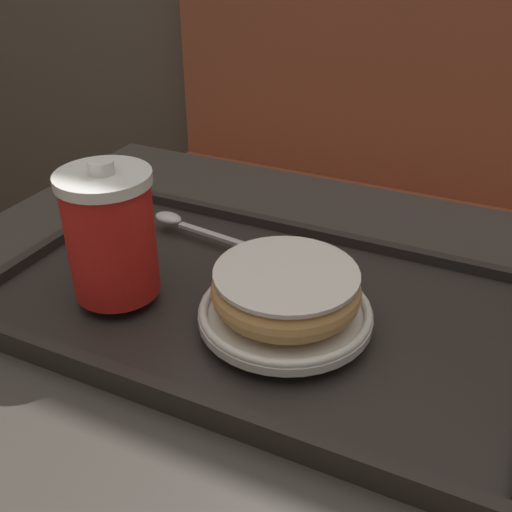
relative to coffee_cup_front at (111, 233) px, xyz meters
The scene contains 7 objects.
booth_bench 1.05m from the coffee_cup_front, 81.43° to the left, with size 1.38×0.44×1.00m.
cafe_table 0.30m from the coffee_cup_front, 18.63° to the left, with size 0.80×0.70×0.73m.
serving_tray 0.15m from the coffee_cup_front, 23.58° to the left, with size 0.51×0.30×0.02m.
coffee_cup_front is the anchor object (origin of this frame).
plate_with_chocolate_donut 0.17m from the coffee_cup_front, ahead, with size 0.16×0.16×0.01m.
donut_chocolate_glazed 0.17m from the coffee_cup_front, ahead, with size 0.13×0.13×0.04m.
spoon 0.15m from the coffee_cup_front, 95.31° to the left, with size 0.14×0.03×0.01m.
Camera 1 is at (0.20, -0.42, 1.07)m, focal length 42.00 mm.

